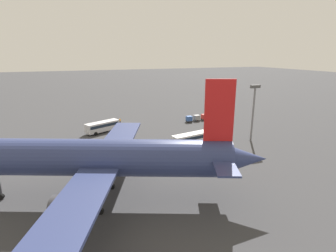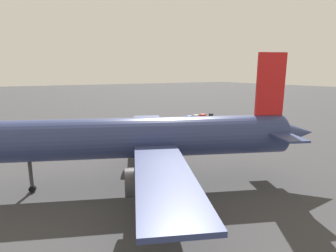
{
  "view_description": "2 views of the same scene",
  "coord_description": "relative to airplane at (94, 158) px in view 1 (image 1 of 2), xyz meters",
  "views": [
    {
      "loc": [
        17.4,
        83.89,
        22.8
      ],
      "look_at": [
        -6.35,
        22.31,
        4.43
      ],
      "focal_mm": 28.0,
      "sensor_mm": 36.0,
      "label": 1
    },
    {
      "loc": [
        29.5,
        78.28,
        16.48
      ],
      "look_at": [
        -3.27,
        20.97,
        3.03
      ],
      "focal_mm": 28.0,
      "sensor_mm": 36.0,
      "label": 2
    }
  ],
  "objects": [
    {
      "name": "ground_plane",
      "position": [
        -14.59,
        -44.93,
        -7.28
      ],
      "size": [
        600.0,
        600.0,
        0.0
      ],
      "primitive_type": "plane",
      "color": "#38383A"
    },
    {
      "name": "airplane",
      "position": [
        0.0,
        0.0,
        0.0
      ],
      "size": [
        51.04,
        44.03,
        19.36
      ],
      "rotation": [
        0.0,
        0.0,
        -0.39
      ],
      "color": "navy",
      "rests_on": "ground"
    },
    {
      "name": "shuttle_bus_near",
      "position": [
        -5.96,
        -38.2,
        -5.39
      ],
      "size": [
        10.57,
        6.89,
        3.16
      ],
      "rotation": [
        0.0,
        0.0,
        0.43
      ],
      "color": "silver",
      "rests_on": "ground"
    },
    {
      "name": "shuttle_bus_far",
      "position": [
        -26.51,
        -18.39,
        -5.42
      ],
      "size": [
        12.71,
        5.0,
        3.1
      ],
      "rotation": [
        0.0,
        0.0,
        0.2
      ],
      "color": "white",
      "rests_on": "ground"
    },
    {
      "name": "baggage_tug",
      "position": [
        -45.01,
        -39.79,
        -6.34
      ],
      "size": [
        2.48,
        1.76,
        2.1
      ],
      "rotation": [
        0.0,
        0.0,
        0.06
      ],
      "color": "gold",
      "rests_on": "ground"
    },
    {
      "name": "worker_person",
      "position": [
        -12.82,
        -46.5,
        -6.41
      ],
      "size": [
        0.38,
        0.38,
        1.74
      ],
      "color": "#1E1E2D",
      "rests_on": "ground"
    },
    {
      "name": "cargo_cart_red",
      "position": [
        -41.48,
        -40.32,
        -6.09
      ],
      "size": [
        2.01,
        1.7,
        2.06
      ],
      "rotation": [
        0.0,
        0.0,
        0.01
      ],
      "color": "#38383D",
      "rests_on": "ground"
    },
    {
      "name": "cargo_cart_grey",
      "position": [
        -38.38,
        -40.08,
        -6.09
      ],
      "size": [
        2.01,
        1.7,
        2.06
      ],
      "rotation": [
        0.0,
        0.0,
        0.01
      ],
      "color": "#38383D",
      "rests_on": "ground"
    },
    {
      "name": "cargo_cart_blue",
      "position": [
        -35.28,
        -39.68,
        -6.09
      ],
      "size": [
        2.01,
        1.7,
        2.06
      ],
      "rotation": [
        0.0,
        0.0,
        0.01
      ],
      "color": "#38383D",
      "rests_on": "ground"
    },
    {
      "name": "light_pole",
      "position": [
        -42.32,
        -15.77,
        2.1
      ],
      "size": [
        2.8,
        0.7,
        14.98
      ],
      "color": "slate",
      "rests_on": "ground"
    }
  ]
}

